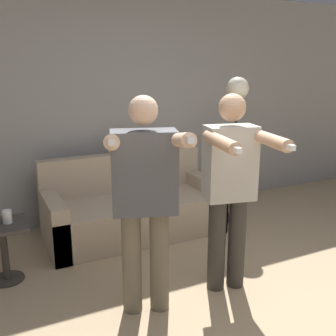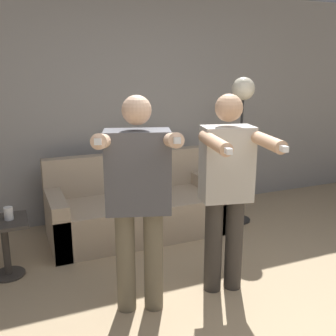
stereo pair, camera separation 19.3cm
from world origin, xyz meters
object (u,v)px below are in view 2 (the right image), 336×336
(side_table, at_px, (5,237))
(floor_lamp, at_px, (242,108))
(cat, at_px, (136,145))
(cup, at_px, (9,213))
(person_left, at_px, (138,192))
(person_right, at_px, (227,184))
(couch, at_px, (136,209))

(side_table, bearing_deg, floor_lamp, 6.96)
(cat, height_order, cup, cat)
(side_table, bearing_deg, person_left, -45.37)
(person_left, xyz_separation_m, person_right, (0.71, -0.00, -0.02))
(floor_lamp, xyz_separation_m, cup, (-2.46, -0.30, -0.76))
(couch, relative_size, side_table, 3.63)
(person_right, bearing_deg, side_table, 162.40)
(side_table, height_order, cup, cup)
(couch, height_order, person_right, person_right)
(couch, height_order, floor_lamp, floor_lamp)
(cat, bearing_deg, side_table, -152.89)
(person_right, bearing_deg, cat, 108.29)
(side_table, bearing_deg, cat, 27.11)
(floor_lamp, xyz_separation_m, side_table, (-2.51, -0.31, -0.96))
(person_right, relative_size, cup, 14.29)
(cat, bearing_deg, person_left, -107.82)
(person_right, bearing_deg, floor_lamp, 65.25)
(floor_lamp, bearing_deg, side_table, -173.04)
(side_table, bearing_deg, person_right, -29.61)
(person_left, relative_size, person_right, 1.01)
(cat, distance_m, floor_lamp, 1.24)
(person_left, distance_m, side_table, 1.39)
(person_left, bearing_deg, side_table, 152.46)
(side_table, bearing_deg, cup, 9.11)
(cat, xyz_separation_m, floor_lamp, (1.09, -0.42, 0.42))
(person_left, distance_m, floor_lamp, 2.06)
(couch, distance_m, person_left, 1.55)
(person_left, height_order, side_table, person_left)
(floor_lamp, height_order, cup, floor_lamp)
(couch, relative_size, cup, 16.76)
(person_right, relative_size, cat, 3.67)
(couch, distance_m, cup, 1.37)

